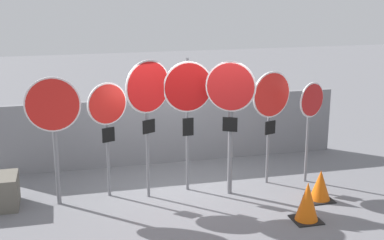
{
  "coord_description": "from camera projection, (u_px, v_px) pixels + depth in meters",
  "views": [
    {
      "loc": [
        -2.21,
        -9.17,
        3.93
      ],
      "look_at": [
        0.09,
        0.0,
        1.42
      ],
      "focal_mm": 50.0,
      "sensor_mm": 36.0,
      "label": 1
    }
  ],
  "objects": [
    {
      "name": "stop_sign_5",
      "position": [
        271.0,
        101.0,
        10.17
      ],
      "size": [
        0.85,
        0.31,
        2.24
      ],
      "rotation": [
        0.0,
        0.0,
        0.32
      ],
      "color": "slate",
      "rests_on": "ground"
    },
    {
      "name": "ground_plane",
      "position": [
        188.0,
        193.0,
        10.12
      ],
      "size": [
        40.0,
        40.0,
        0.0
      ],
      "primitive_type": "plane",
      "color": "slate"
    },
    {
      "name": "stop_sign_4",
      "position": [
        231.0,
        102.0,
        9.61
      ],
      "size": [
        0.82,
        0.46,
        2.52
      ],
      "rotation": [
        0.0,
        0.0,
        -0.49
      ],
      "color": "slate",
      "rests_on": "ground"
    },
    {
      "name": "stop_sign_6",
      "position": [
        311.0,
        108.0,
        10.29
      ],
      "size": [
        0.63,
        0.32,
        2.02
      ],
      "rotation": [
        0.0,
        0.0,
        0.45
      ],
      "color": "slate",
      "rests_on": "ground"
    },
    {
      "name": "stop_sign_1",
      "position": [
        107.0,
        113.0,
        9.55
      ],
      "size": [
        0.73,
        0.31,
        2.16
      ],
      "rotation": [
        0.0,
        0.0,
        0.37
      ],
      "color": "slate",
      "rests_on": "ground"
    },
    {
      "name": "traffic_cone_0",
      "position": [
        307.0,
        202.0,
        8.88
      ],
      "size": [
        0.47,
        0.47,
        0.68
      ],
      "color": "black",
      "rests_on": "ground"
    },
    {
      "name": "stop_sign_2",
      "position": [
        148.0,
        95.0,
        9.42
      ],
      "size": [
        0.86,
        0.45,
        2.57
      ],
      "rotation": [
        0.0,
        0.0,
        0.47
      ],
      "color": "slate",
      "rests_on": "ground"
    },
    {
      "name": "stop_sign_0",
      "position": [
        53.0,
        115.0,
        9.15
      ],
      "size": [
        0.96,
        0.14,
        2.33
      ],
      "rotation": [
        0.0,
        0.0,
        -0.03
      ],
      "color": "slate",
      "rests_on": "ground"
    },
    {
      "name": "stop_sign_3",
      "position": [
        188.0,
        95.0,
        9.76
      ],
      "size": [
        0.94,
        0.13,
        2.55
      ],
      "rotation": [
        0.0,
        0.0,
        0.04
      ],
      "color": "slate",
      "rests_on": "ground"
    },
    {
      "name": "fence_back",
      "position": [
        168.0,
        130.0,
        11.65
      ],
      "size": [
        7.68,
        0.12,
        1.46
      ],
      "color": "slate",
      "rests_on": "ground"
    },
    {
      "name": "traffic_cone_1",
      "position": [
        320.0,
        185.0,
        9.73
      ],
      "size": [
        0.45,
        0.45,
        0.57
      ],
      "color": "black",
      "rests_on": "ground"
    }
  ]
}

